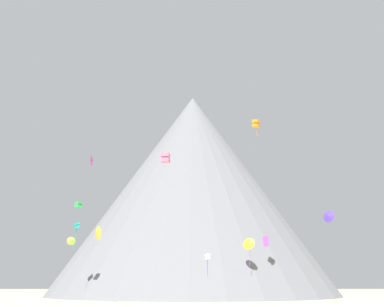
{
  "coord_description": "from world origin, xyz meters",
  "views": [
    {
      "loc": [
        -4.46,
        -33.53,
        3.71
      ],
      "look_at": [
        -3.43,
        33.23,
        22.38
      ],
      "focal_mm": 42.81,
      "sensor_mm": 36.0,
      "label": 1
    }
  ],
  "objects_px": {
    "kite_lime_low": "(71,241)",
    "kite_teal_mid": "(77,226)",
    "kite_magenta_mid": "(92,161)",
    "kite_yellow_low": "(249,244)",
    "kite_rainbow_mid": "(165,158)",
    "kite_white_low": "(207,257)",
    "kite_orange_high": "(256,124)",
    "kite_green_mid": "(79,205)",
    "kite_gold_low": "(98,233)",
    "kite_indigo_mid": "(328,216)",
    "rock_massif": "(193,193)",
    "kite_violet_low": "(266,241)"
  },
  "relations": [
    {
      "from": "kite_orange_high",
      "to": "kite_violet_low",
      "type": "relative_size",
      "value": 2.05
    },
    {
      "from": "kite_rainbow_mid",
      "to": "kite_lime_low",
      "type": "bearing_deg",
      "value": 47.51
    },
    {
      "from": "kite_gold_low",
      "to": "kite_green_mid",
      "type": "bearing_deg",
      "value": -178.37
    },
    {
      "from": "kite_magenta_mid",
      "to": "kite_teal_mid",
      "type": "height_order",
      "value": "kite_magenta_mid"
    },
    {
      "from": "kite_white_low",
      "to": "kite_teal_mid",
      "type": "distance_m",
      "value": 28.82
    },
    {
      "from": "kite_rainbow_mid",
      "to": "kite_yellow_low",
      "type": "distance_m",
      "value": 40.5
    },
    {
      "from": "kite_yellow_low",
      "to": "kite_indigo_mid",
      "type": "height_order",
      "value": "kite_indigo_mid"
    },
    {
      "from": "kite_lime_low",
      "to": "kite_indigo_mid",
      "type": "xyz_separation_m",
      "value": [
        43.85,
        4.38,
        4.71
      ]
    },
    {
      "from": "kite_magenta_mid",
      "to": "kite_violet_low",
      "type": "xyz_separation_m",
      "value": [
        24.36,
        -3.05,
        -11.78
      ]
    },
    {
      "from": "kite_orange_high",
      "to": "kite_indigo_mid",
      "type": "bearing_deg",
      "value": -62.2
    },
    {
      "from": "kite_green_mid",
      "to": "kite_yellow_low",
      "type": "relative_size",
      "value": 0.28
    },
    {
      "from": "kite_magenta_mid",
      "to": "kite_teal_mid",
      "type": "xyz_separation_m",
      "value": [
        -8.0,
        27.28,
        -6.3
      ]
    },
    {
      "from": "kite_white_low",
      "to": "kite_yellow_low",
      "type": "bearing_deg",
      "value": 143.72
    },
    {
      "from": "kite_white_low",
      "to": "kite_teal_mid",
      "type": "bearing_deg",
      "value": -114.04
    },
    {
      "from": "rock_massif",
      "to": "kite_rainbow_mid",
      "type": "xyz_separation_m",
      "value": [
        -4.84,
        -71.29,
        -8.99
      ]
    },
    {
      "from": "kite_white_low",
      "to": "kite_orange_high",
      "type": "xyz_separation_m",
      "value": [
        9.42,
        0.86,
        24.49
      ]
    },
    {
      "from": "kite_magenta_mid",
      "to": "kite_yellow_low",
      "type": "xyz_separation_m",
      "value": [
        26.2,
        27.07,
        -9.77
      ]
    },
    {
      "from": "kite_green_mid",
      "to": "kite_indigo_mid",
      "type": "height_order",
      "value": "kite_green_mid"
    },
    {
      "from": "kite_white_low",
      "to": "kite_green_mid",
      "type": "xyz_separation_m",
      "value": [
        -24.59,
        8.39,
        10.28
      ]
    },
    {
      "from": "kite_rainbow_mid",
      "to": "kite_yellow_low",
      "type": "bearing_deg",
      "value": -12.41
    },
    {
      "from": "kite_lime_low",
      "to": "kite_orange_high",
      "type": "bearing_deg",
      "value": -9.09
    },
    {
      "from": "kite_orange_high",
      "to": "kite_green_mid",
      "type": "relative_size",
      "value": 2.04
    },
    {
      "from": "kite_rainbow_mid",
      "to": "kite_indigo_mid",
      "type": "distance_m",
      "value": 37.72
    },
    {
      "from": "kite_green_mid",
      "to": "kite_yellow_low",
      "type": "xyz_separation_m",
      "value": [
        33.33,
        3.18,
        -7.15
      ]
    },
    {
      "from": "kite_gold_low",
      "to": "kite_rainbow_mid",
      "type": "distance_m",
      "value": 29.51
    },
    {
      "from": "kite_rainbow_mid",
      "to": "kite_white_low",
      "type": "bearing_deg",
      "value": -4.26
    },
    {
      "from": "kite_indigo_mid",
      "to": "kite_white_low",
      "type": "bearing_deg",
      "value": -134.17
    },
    {
      "from": "kite_gold_low",
      "to": "kite_rainbow_mid",
      "type": "height_order",
      "value": "kite_rainbow_mid"
    },
    {
      "from": "kite_violet_low",
      "to": "kite_yellow_low",
      "type": "relative_size",
      "value": 0.28
    },
    {
      "from": "kite_green_mid",
      "to": "kite_yellow_low",
      "type": "height_order",
      "value": "kite_green_mid"
    },
    {
      "from": "kite_white_low",
      "to": "kite_lime_low",
      "type": "bearing_deg",
      "value": -78.14
    },
    {
      "from": "kite_magenta_mid",
      "to": "kite_indigo_mid",
      "type": "distance_m",
      "value": 42.28
    },
    {
      "from": "kite_magenta_mid",
      "to": "kite_orange_high",
      "type": "bearing_deg",
      "value": -64.76
    },
    {
      "from": "rock_massif",
      "to": "kite_violet_low",
      "type": "distance_m",
      "value": 67.79
    },
    {
      "from": "kite_violet_low",
      "to": "kite_indigo_mid",
      "type": "bearing_deg",
      "value": 130.62
    },
    {
      "from": "kite_lime_low",
      "to": "kite_gold_low",
      "type": "bearing_deg",
      "value": 37.63
    },
    {
      "from": "kite_orange_high",
      "to": "rock_massif",
      "type": "bearing_deg",
      "value": 45.52
    },
    {
      "from": "kite_gold_low",
      "to": "kite_rainbow_mid",
      "type": "bearing_deg",
      "value": -6.98
    },
    {
      "from": "rock_massif",
      "to": "kite_lime_low",
      "type": "bearing_deg",
      "value": -112.48
    },
    {
      "from": "rock_massif",
      "to": "kite_indigo_mid",
      "type": "bearing_deg",
      "value": -63.5
    },
    {
      "from": "kite_gold_low",
      "to": "kite_yellow_low",
      "type": "relative_size",
      "value": 0.44
    },
    {
      "from": "kite_white_low",
      "to": "kite_lime_low",
      "type": "distance_m",
      "value": 22.96
    },
    {
      "from": "kite_teal_mid",
      "to": "kite_orange_high",
      "type": "bearing_deg",
      "value": 55.82
    },
    {
      "from": "kite_teal_mid",
      "to": "kite_lime_low",
      "type": "xyz_separation_m",
      "value": [
        3.05,
        -16.16,
        -4.26
      ]
    },
    {
      "from": "kite_rainbow_mid",
      "to": "kite_violet_low",
      "type": "height_order",
      "value": "kite_rainbow_mid"
    },
    {
      "from": "kite_lime_low",
      "to": "kite_teal_mid",
      "type": "bearing_deg",
      "value": 82.23
    },
    {
      "from": "kite_magenta_mid",
      "to": "kite_teal_mid",
      "type": "distance_m",
      "value": 29.12
    },
    {
      "from": "rock_massif",
      "to": "kite_magenta_mid",
      "type": "relative_size",
      "value": 47.55
    },
    {
      "from": "kite_white_low",
      "to": "kite_rainbow_mid",
      "type": "relative_size",
      "value": 3.2
    },
    {
      "from": "kite_magenta_mid",
      "to": "kite_rainbow_mid",
      "type": "bearing_deg",
      "value": -137.3
    }
  ]
}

